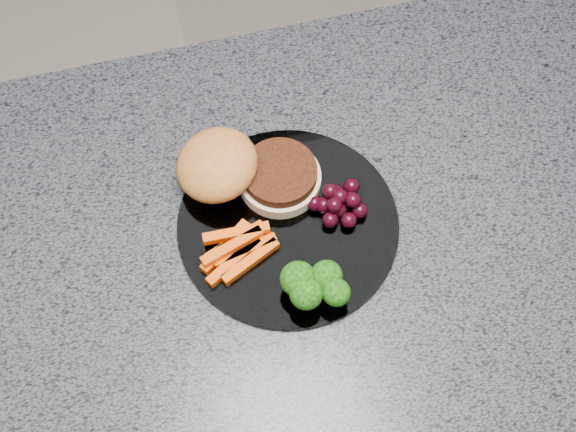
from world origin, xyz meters
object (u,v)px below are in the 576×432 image
object	(u,v)px
plate	(288,225)
burger	(240,171)
island_cabinet	(271,357)
grape_bunch	(339,203)

from	to	relation	value
plate	burger	size ratio (longest dim) A/B	1.47
island_cabinet	burger	bearing A→B (deg)	96.58
grape_bunch	burger	bearing A→B (deg)	148.13
plate	burger	xyz separation A→B (m)	(-0.04, 0.07, 0.03)
plate	grape_bunch	size ratio (longest dim) A/B	3.85
burger	island_cabinet	bearing A→B (deg)	-77.68
island_cabinet	plate	world-z (taller)	plate
island_cabinet	grape_bunch	distance (m)	0.50
island_cabinet	grape_bunch	world-z (taller)	grape_bunch
island_cabinet	plate	xyz separation A→B (m)	(0.03, 0.01, 0.47)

